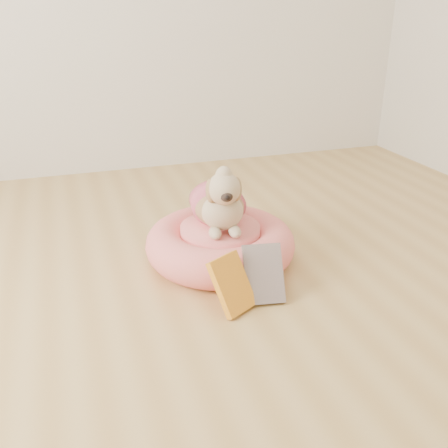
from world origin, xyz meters
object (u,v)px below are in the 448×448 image
object	(u,v)px
dog	(219,191)
book_white	(264,274)
pet_bed	(220,244)
book_yellow	(232,284)

from	to	relation	value
dog	book_white	bearing A→B (deg)	-72.09
dog	book_white	distance (m)	0.40
pet_bed	dog	xyz separation A→B (m)	(0.00, 0.02, 0.23)
pet_bed	dog	bearing A→B (deg)	85.58
book_white	pet_bed	bearing A→B (deg)	110.33
book_yellow	dog	bearing A→B (deg)	49.90
dog	book_yellow	xyz separation A→B (m)	(-0.07, -0.37, -0.21)
book_yellow	book_white	xyz separation A→B (m)	(0.13, 0.03, 0.00)
dog	book_white	xyz separation A→B (m)	(0.06, -0.34, -0.21)
pet_bed	book_yellow	xyz separation A→B (m)	(-0.07, -0.36, 0.02)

